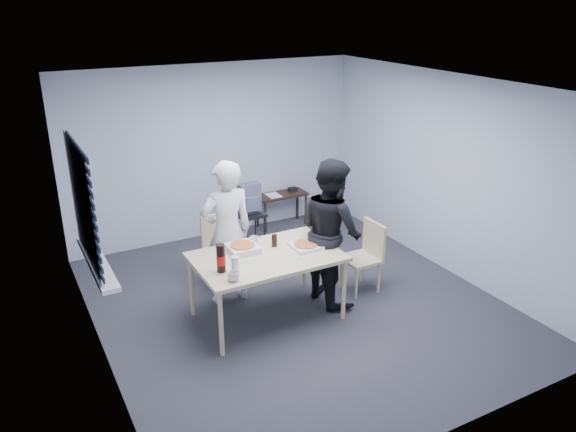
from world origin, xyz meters
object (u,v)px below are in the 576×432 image
dining_table (267,260)px  backpack (250,199)px  chair_right (367,252)px  side_table (282,199)px  person_white (227,233)px  soda_bottle (221,259)px  person_black (331,231)px  stool (250,219)px  chair_far (220,244)px  mug_b (254,240)px  mug_a (234,276)px

dining_table → backpack: backpack is taller
chair_right → side_table: chair_right is taller
backpack → person_white: bearing=-104.9°
chair_right → side_table: size_ratio=1.10×
chair_right → backpack: bearing=112.2°
side_table → soda_bottle: 3.27m
soda_bottle → person_black: bearing=6.8°
stool → backpack: size_ratio=1.25×
person_white → backpack: 1.55m
dining_table → chair_right: 1.41m
dining_table → side_table: dining_table is taller
side_table → backpack: (-0.80, -0.53, 0.30)m
chair_far → person_white: bearing=-101.6°
mug_b → soda_bottle: (-0.60, -0.47, 0.10)m
chair_far → person_white: person_white is taller
dining_table → mug_b: (0.01, 0.34, 0.11)m
side_table → backpack: backpack is taller
person_white → backpack: size_ratio=4.05×
chair_right → mug_a: bearing=-168.6°
dining_table → mug_b: size_ratio=16.15×
dining_table → soda_bottle: size_ratio=5.24×
dining_table → backpack: 1.96m
side_table → stool: size_ratio=1.48×
person_black → stool: size_ratio=3.24×
chair_far → soda_bottle: (-0.47, -1.23, 0.42)m
chair_far → mug_a: chair_far is taller
stool → side_table: bearing=33.1°
person_white → mug_a: size_ratio=14.39×
mug_a → mug_b: mug_a is taller
side_table → mug_a: 3.43m
mug_a → backpack: bearing=61.7°
chair_right → backpack: size_ratio=2.04×
stool → mug_b: size_ratio=5.46×
chair_far → stool: (0.77, 0.76, -0.08)m
chair_right → person_white: person_white is taller
person_black → side_table: (0.57, 2.34, -0.43)m
backpack → chair_right: bearing=-48.1°
mug_a → chair_right: bearing=11.4°
chair_right → soda_bottle: 2.03m
stool → person_black: bearing=-82.8°
person_white → person_black: 1.23m
chair_right → stool: size_ratio=1.63×
person_white → side_table: person_white is taller
stool → mug_a: 2.57m
dining_table → stool: (0.64, 1.86, -0.29)m
mug_b → side_table: bearing=54.9°
person_white → stool: (0.88, 1.28, -0.45)m
person_black → stool: bearing=7.2°
side_table → mug_b: mug_b is taller
dining_table → person_white: (-0.23, 0.58, 0.16)m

